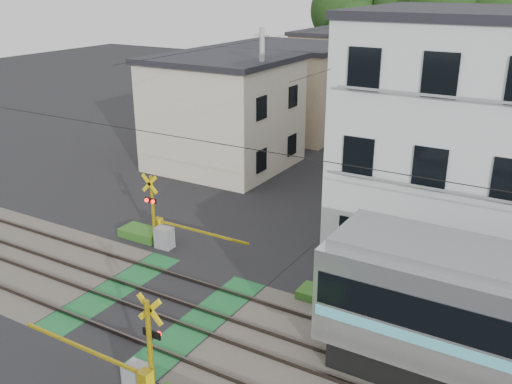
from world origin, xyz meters
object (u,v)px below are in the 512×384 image
Objects in this scene: crossing_signal_near at (139,374)px; apartment_block at (493,140)px; crossing_signal_far at (163,231)px; pedestrian at (420,102)px.

crossing_signal_near is 14.95m from apartment_block.
crossing_signal_far is 30.56m from pedestrian.
apartment_block is at bearing 85.82° from pedestrian.
apartment_block is 26.60m from pedestrian.
apartment_block reaches higher than pedestrian.
pedestrian is at bearing 94.94° from crossing_signal_near.
crossing_signal_far is at bearing 61.83° from pedestrian.
crossing_signal_near is 0.46× the size of apartment_block.
pedestrian is at bearing 110.42° from apartment_block.
crossing_signal_near and crossing_signal_far have the same top height.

